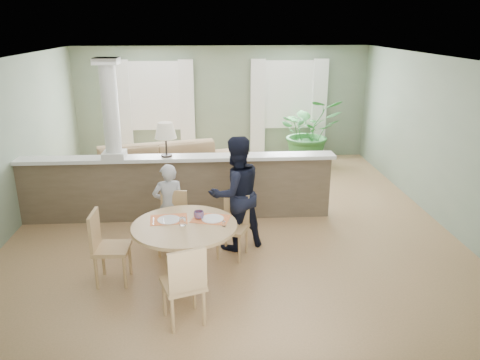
{
  "coord_description": "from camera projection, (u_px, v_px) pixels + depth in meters",
  "views": [
    {
      "loc": [
        -0.35,
        -7.31,
        3.22
      ],
      "look_at": [
        0.08,
        -1.0,
        1.08
      ],
      "focal_mm": 35.0,
      "sensor_mm": 36.0,
      "label": 1
    }
  ],
  "objects": [
    {
      "name": "ground",
      "position": [
        231.0,
        221.0,
        7.96
      ],
      "size": [
        8.0,
        8.0,
        0.0
      ],
      "primitive_type": "plane",
      "color": "tan",
      "rests_on": "ground"
    },
    {
      "name": "room_shell",
      "position": [
        227.0,
        109.0,
        7.97
      ],
      "size": [
        7.02,
        8.02,
        2.71
      ],
      "color": "gray",
      "rests_on": "ground"
    },
    {
      "name": "pony_wall",
      "position": [
        172.0,
        179.0,
        7.86
      ],
      "size": [
        5.32,
        0.38,
        2.7
      ],
      "color": "brown",
      "rests_on": "ground"
    },
    {
      "name": "sofa",
      "position": [
        161.0,
        170.0,
        9.22
      ],
      "size": [
        3.26,
        1.85,
        0.9
      ],
      "primitive_type": "imported",
      "rotation": [
        0.0,
        0.0,
        0.22
      ],
      "color": "olive",
      "rests_on": "ground"
    },
    {
      "name": "houseplant",
      "position": [
        309.0,
        132.0,
        10.86
      ],
      "size": [
        1.57,
        1.4,
        1.6
      ],
      "primitive_type": "imported",
      "rotation": [
        0.0,
        0.0,
        0.11
      ],
      "color": "#29682B",
      "rests_on": "ground"
    },
    {
      "name": "dining_table",
      "position": [
        185.0,
        236.0,
        5.93
      ],
      "size": [
        1.33,
        1.33,
        0.91
      ],
      "rotation": [
        0.0,
        0.0,
        0.08
      ],
      "color": "tan",
      "rests_on": "ground"
    },
    {
      "name": "chair_far_boy",
      "position": [
        173.0,
        219.0,
        6.8
      ],
      "size": [
        0.47,
        0.47,
        0.9
      ],
      "rotation": [
        0.0,
        0.0,
        -0.16
      ],
      "color": "tan",
      "rests_on": "ground"
    },
    {
      "name": "chair_far_man",
      "position": [
        234.0,
        223.0,
        6.69
      ],
      "size": [
        0.53,
        0.53,
        0.89
      ],
      "rotation": [
        0.0,
        0.0,
        -0.41
      ],
      "color": "tan",
      "rests_on": "ground"
    },
    {
      "name": "chair_near",
      "position": [
        185.0,
        282.0,
        5.08
      ],
      "size": [
        0.56,
        0.56,
        0.97
      ],
      "rotation": [
        0.0,
        0.0,
        3.47
      ],
      "color": "tan",
      "rests_on": "ground"
    },
    {
      "name": "chair_side",
      "position": [
        105.0,
        244.0,
        5.95
      ],
      "size": [
        0.45,
        0.45,
        0.97
      ],
      "rotation": [
        0.0,
        0.0,
        1.54
      ],
      "color": "tan",
      "rests_on": "ground"
    },
    {
      "name": "child_person",
      "position": [
        169.0,
        206.0,
        6.89
      ],
      "size": [
        0.52,
        0.4,
        1.29
      ],
      "primitive_type": "imported",
      "rotation": [
        0.0,
        0.0,
        3.34
      ],
      "color": "#AAABB0",
      "rests_on": "ground"
    },
    {
      "name": "man_person",
      "position": [
        236.0,
        193.0,
        6.8
      ],
      "size": [
        1.02,
        0.92,
        1.7
      ],
      "primitive_type": "imported",
      "rotation": [
        0.0,
        0.0,
        3.56
      ],
      "color": "black",
      "rests_on": "ground"
    }
  ]
}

